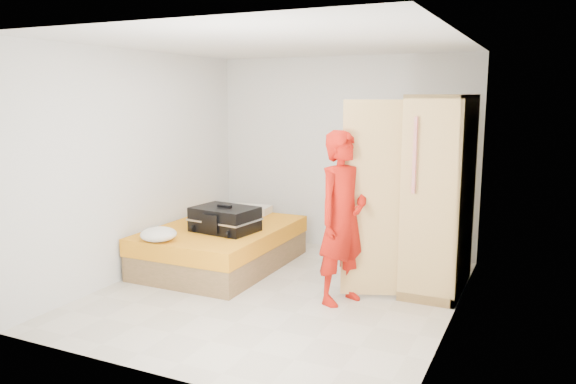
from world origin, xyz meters
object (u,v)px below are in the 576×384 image
at_px(bed, 222,246).
at_px(person, 343,218).
at_px(wardrobe, 434,199).
at_px(suitcase, 225,219).
at_px(round_cushion, 159,234).

bearing_deg(bed, person, -16.27).
bearing_deg(person, wardrobe, -20.08).
height_order(wardrobe, person, wardrobe).
xyz_separation_m(person, suitcase, (-1.59, 0.34, -0.23)).
relative_size(person, round_cushion, 4.37).
xyz_separation_m(person, round_cushion, (-2.01, -0.37, -0.30)).
relative_size(wardrobe, suitcase, 2.63).
distance_m(person, round_cushion, 2.07).
xyz_separation_m(bed, round_cushion, (-0.26, -0.88, 0.32)).
relative_size(wardrobe, round_cushion, 5.23).
relative_size(person, suitcase, 2.20).
height_order(wardrobe, round_cushion, wardrobe).
height_order(bed, wardrobe, wardrobe).
distance_m(suitcase, round_cushion, 0.82).
height_order(suitcase, round_cushion, suitcase).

